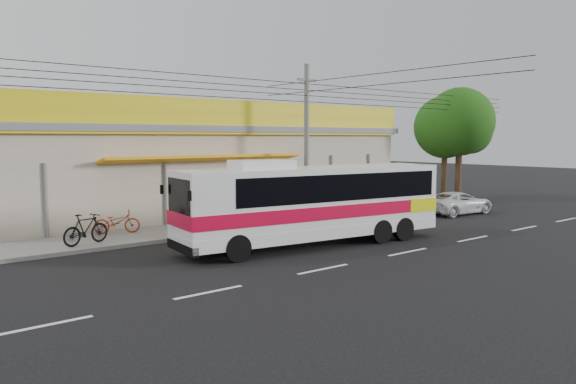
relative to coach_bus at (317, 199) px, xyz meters
name	(u,v)px	position (x,y,z in m)	size (l,w,h in m)	color
ground	(355,242)	(1.57, -0.43, -1.71)	(120.00, 120.00, 0.00)	black
sidewalk	(261,222)	(1.57, 5.57, -1.63)	(30.00, 3.20, 0.15)	gray
lane_markings	(408,252)	(1.57, -2.93, -1.71)	(50.00, 0.12, 0.01)	silver
storefront_building	(198,169)	(1.57, 11.11, 0.59)	(22.60, 9.20, 5.70)	#A59B85
coach_bus	(317,199)	(0.00, 0.00, 0.00)	(10.55, 3.50, 3.19)	silver
motorbike_red	(117,222)	(-4.99, 6.31, -1.09)	(0.62, 1.77, 0.93)	#97280B
motorbike_dark	(86,229)	(-6.79, 4.74, -1.00)	(0.53, 1.86, 1.12)	black
white_car	(457,203)	(11.40, 1.68, -1.13)	(1.91, 4.14, 1.15)	silver
utility_pole	(307,92)	(3.86, 4.97, 4.39)	(34.00, 14.00, 7.39)	slate
tree_near	(462,124)	(17.18, 5.34, 3.09)	(4.28, 4.28, 7.09)	black
tree_far	(447,129)	(17.03, 6.30, 2.78)	(4.00, 4.00, 6.63)	black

